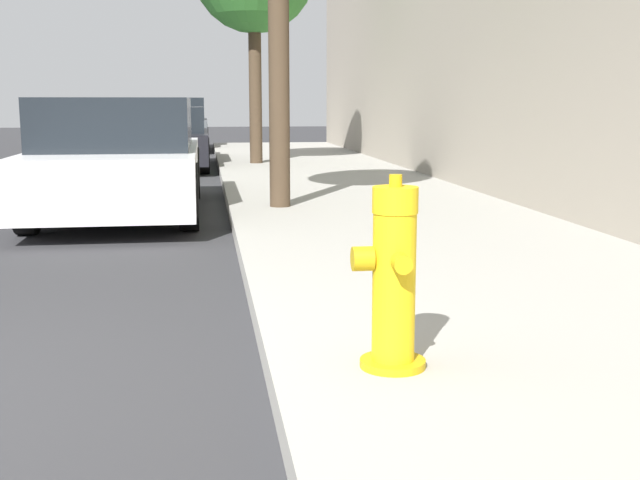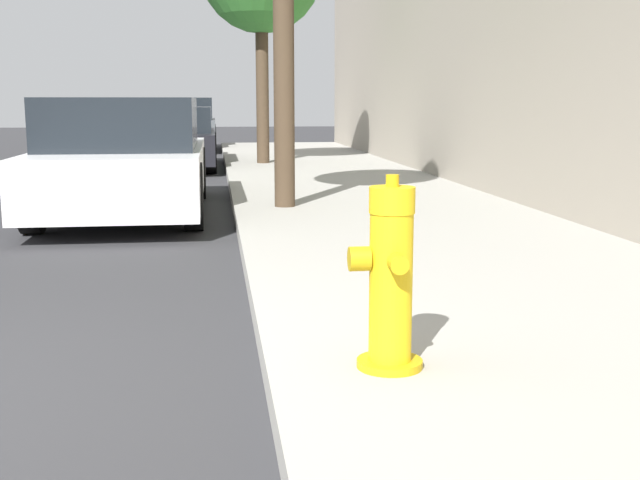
% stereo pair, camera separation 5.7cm
% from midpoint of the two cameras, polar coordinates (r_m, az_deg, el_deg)
% --- Properties ---
extents(sidewalk_slab, '(3.32, 40.00, 0.15)m').
position_cam_midpoint_polar(sidewalk_slab, '(4.21, 19.27, -8.17)').
color(sidewalk_slab, '#99968E').
rests_on(sidewalk_slab, ground_plane).
extents(fire_hydrant, '(0.34, 0.35, 0.87)m').
position_cam_midpoint_polar(fire_hydrant, '(3.57, 4.76, -2.87)').
color(fire_hydrant, '#C39C11').
rests_on(fire_hydrant, sidewalk_slab).
extents(parked_car_near, '(1.83, 4.58, 1.38)m').
position_cam_midpoint_polar(parked_car_near, '(9.85, -14.15, 5.67)').
color(parked_car_near, silver).
rests_on(parked_car_near, ground_plane).
extents(parked_car_mid, '(1.72, 4.25, 1.23)m').
position_cam_midpoint_polar(parked_car_mid, '(16.47, -11.03, 7.11)').
color(parked_car_mid, black).
rests_on(parked_car_mid, ground_plane).
extents(parked_car_far, '(1.87, 4.20, 1.44)m').
position_cam_midpoint_polar(parked_car_far, '(22.69, -10.44, 8.04)').
color(parked_car_far, '#4C5156').
rests_on(parked_car_far, ground_plane).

